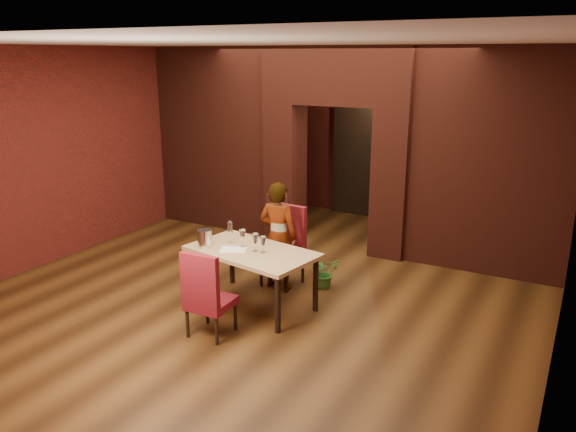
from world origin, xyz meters
name	(u,v)px	position (x,y,z in m)	size (l,w,h in m)	color
floor	(275,286)	(0.00, 0.00, 0.00)	(8.00, 8.00, 0.00)	#492C12
ceiling	(273,43)	(0.00, 0.00, 3.20)	(7.00, 8.00, 0.04)	silver
wall_back	(380,134)	(0.00, 4.00, 1.60)	(7.00, 0.04, 3.20)	maroon
wall_left	(84,150)	(-3.50, 0.00, 1.60)	(0.04, 8.00, 3.20)	maroon
wall_right	(574,206)	(3.50, 0.00, 1.60)	(0.04, 8.00, 3.20)	maroon
pillar_left	(285,172)	(-0.95, 2.00, 1.15)	(0.55, 0.55, 2.30)	maroon
pillar_right	(393,184)	(0.95, 2.00, 1.15)	(0.55, 0.55, 2.30)	maroon
lintel	(339,76)	(0.00, 2.00, 2.75)	(2.45, 0.55, 0.90)	maroon
wing_wall_left	(216,139)	(-2.36, 2.00, 1.60)	(2.27, 0.35, 3.20)	maroon
wing_wall_right	(491,163)	(2.36, 2.00, 1.60)	(2.27, 0.35, 3.20)	maroon
vent_panel	(277,210)	(-0.95, 1.71, 0.55)	(0.40, 0.03, 0.50)	brown
rear_door	(358,162)	(-0.40, 3.94, 1.05)	(0.90, 0.08, 2.10)	black
rear_door_frame	(357,162)	(-0.40, 3.90, 1.05)	(1.02, 0.04, 2.22)	black
dining_table	(252,278)	(0.06, -0.66, 0.37)	(1.59, 0.89, 0.74)	tan
chair_far	(282,247)	(0.05, 0.11, 0.54)	(0.49, 0.49, 1.09)	maroon
chair_near	(211,292)	(0.05, -1.52, 0.51)	(0.46, 0.46, 1.02)	maroon
person_seated	(278,236)	(0.05, 0.00, 0.74)	(0.54, 0.35, 1.47)	silver
wine_glass_a	(243,239)	(-0.10, -0.62, 0.86)	(0.09, 0.09, 0.23)	white
wine_glass_b	(255,243)	(0.12, -0.68, 0.86)	(0.09, 0.09, 0.22)	white
wine_glass_c	(263,244)	(0.22, -0.66, 0.84)	(0.08, 0.08, 0.20)	silver
tasting_sheet	(233,249)	(-0.15, -0.76, 0.75)	(0.32, 0.23, 0.00)	white
wine_bucket	(204,238)	(-0.53, -0.84, 0.85)	(0.18, 0.18, 0.22)	silver
water_bottle	(230,231)	(-0.34, -0.54, 0.89)	(0.07, 0.07, 0.29)	white
potted_plant	(324,273)	(0.61, 0.29, 0.21)	(0.39, 0.33, 0.43)	#316E29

